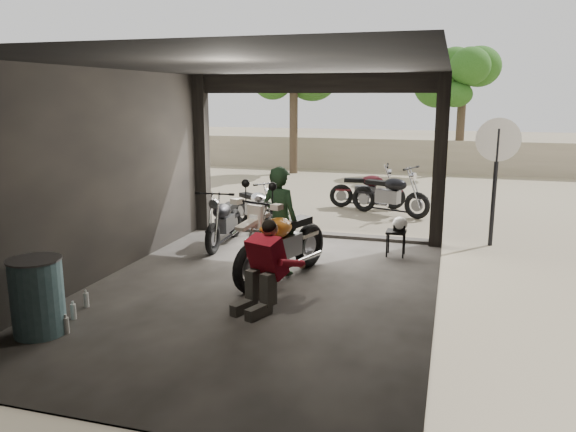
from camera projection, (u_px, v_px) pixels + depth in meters
The scene contains 16 objects.
ground at pixel (257, 293), 8.10m from camera, with size 80.00×80.00×0.00m, color #7A6D56.
garage at pixel (268, 200), 8.35m from camera, with size 7.00×7.13×3.20m.
boundary_wall at pixel (381, 155), 21.11m from camera, with size 18.00×0.30×1.20m, color gray.
tree_left at pixel (294, 61), 19.81m from camera, with size 2.20×2.20×5.60m.
tree_right at pixel (464, 73), 19.71m from camera, with size 2.20×2.20×5.00m.
main_bike at pixel (282, 238), 8.59m from camera, with size 0.82×2.00×1.34m, color #EFE0CA, non-canonical shape.
left_bike at pixel (224, 217), 10.56m from camera, with size 0.67×1.63×1.10m, color black, non-canonical shape.
outside_bike_a at pixel (256, 204), 11.96m from camera, with size 0.64×1.55×1.05m, color black, non-canonical shape.
outside_bike_b at pixel (367, 186), 14.09m from camera, with size 0.68×1.65×1.12m, color #481117, non-canonical shape.
outside_bike_c at pixel (390, 191), 13.25m from camera, with size 0.73×1.76×1.19m, color black, non-canonical shape.
rider at pixel (280, 221), 8.82m from camera, with size 0.63×0.41×1.73m, color black.
mechanic at pixel (261, 269), 7.30m from camera, with size 0.60×0.81×1.18m, color red, non-canonical shape.
stool at pixel (396, 235), 9.86m from camera, with size 0.34×0.34×0.47m.
helmet at pixel (400, 224), 9.83m from camera, with size 0.27×0.28×0.25m, color white.
oil_drum at pixel (38, 298), 6.61m from camera, with size 0.60×0.60×0.93m, color #466D77.
sign_post at pixel (497, 160), 10.34m from camera, with size 0.80×0.08×2.41m.
Camera 1 is at (2.60, -7.25, 2.80)m, focal length 35.00 mm.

